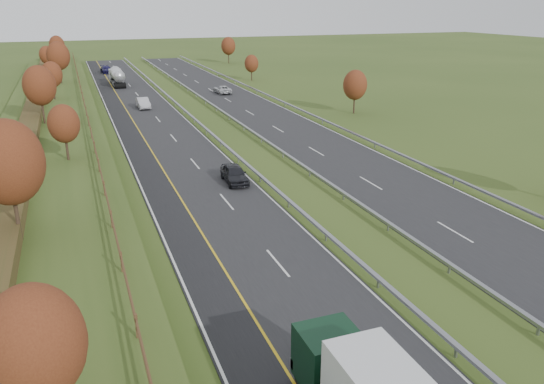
{
  "coord_description": "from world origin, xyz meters",
  "views": [
    {
      "loc": [
        -9.94,
        -5.7,
        15.96
      ],
      "look_at": [
        3.59,
        30.25,
        2.2
      ],
      "focal_mm": 35.0,
      "sensor_mm": 36.0,
      "label": 1
    }
  ],
  "objects_px": {
    "road_tanker": "(117,76)",
    "car_silver_mid": "(143,103)",
    "car_dark_near": "(234,174)",
    "car_oncoming": "(222,89)",
    "car_small_far": "(106,69)"
  },
  "relations": [
    {
      "from": "road_tanker",
      "to": "car_silver_mid",
      "type": "relative_size",
      "value": 2.24
    },
    {
      "from": "car_dark_near",
      "to": "road_tanker",
      "type": "bearing_deg",
      "value": 96.01
    },
    {
      "from": "car_dark_near",
      "to": "car_oncoming",
      "type": "bearing_deg",
      "value": 78.06
    },
    {
      "from": "car_small_far",
      "to": "car_oncoming",
      "type": "bearing_deg",
      "value": -69.73
    },
    {
      "from": "car_dark_near",
      "to": "car_oncoming",
      "type": "height_order",
      "value": "car_dark_near"
    },
    {
      "from": "car_small_far",
      "to": "car_silver_mid",
      "type": "bearing_deg",
      "value": -91.9
    },
    {
      "from": "car_oncoming",
      "to": "car_small_far",
      "type": "bearing_deg",
      "value": -66.13
    },
    {
      "from": "road_tanker",
      "to": "car_small_far",
      "type": "relative_size",
      "value": 1.98
    },
    {
      "from": "car_small_far",
      "to": "car_oncoming",
      "type": "xyz_separation_m",
      "value": [
        17.9,
        -39.06,
        -0.1
      ]
    },
    {
      "from": "car_dark_near",
      "to": "car_silver_mid",
      "type": "height_order",
      "value": "car_dark_near"
    },
    {
      "from": "road_tanker",
      "to": "car_dark_near",
      "type": "relative_size",
      "value": 2.32
    },
    {
      "from": "road_tanker",
      "to": "car_dark_near",
      "type": "bearing_deg",
      "value": -86.39
    },
    {
      "from": "car_dark_near",
      "to": "car_small_far",
      "type": "relative_size",
      "value": 0.85
    },
    {
      "from": "road_tanker",
      "to": "car_dark_near",
      "type": "height_order",
      "value": "road_tanker"
    },
    {
      "from": "car_silver_mid",
      "to": "car_oncoming",
      "type": "height_order",
      "value": "car_silver_mid"
    }
  ]
}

